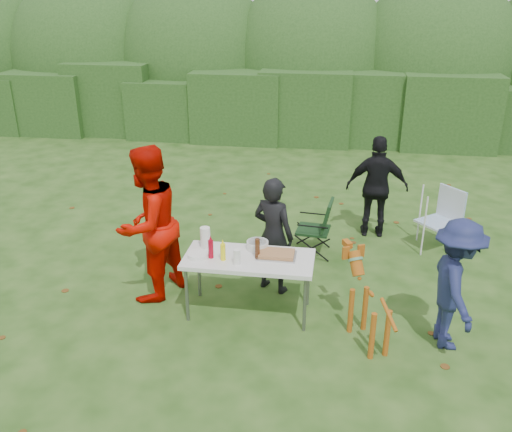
# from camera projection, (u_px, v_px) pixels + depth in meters

# --- Properties ---
(ground) EXTENTS (80.00, 80.00, 0.00)m
(ground) POSITION_uv_depth(u_px,v_px,m) (256.00, 311.00, 6.55)
(ground) COLOR #1E4211
(hedge_row) EXTENTS (22.00, 1.40, 1.70)m
(hedge_row) POSITION_uv_depth(u_px,v_px,m) (306.00, 108.00, 13.50)
(hedge_row) COLOR #23471C
(hedge_row) RESTS_ON ground
(shrub_backdrop) EXTENTS (20.00, 2.60, 3.20)m
(shrub_backdrop) POSITION_uv_depth(u_px,v_px,m) (311.00, 68.00, 14.66)
(shrub_backdrop) COLOR #3D6628
(shrub_backdrop) RESTS_ON ground
(folding_table) EXTENTS (1.50, 0.70, 0.74)m
(folding_table) POSITION_uv_depth(u_px,v_px,m) (249.00, 261.00, 6.26)
(folding_table) COLOR silver
(folding_table) RESTS_ON ground
(person_cook) EXTENTS (0.65, 0.56, 1.52)m
(person_cook) POSITION_uv_depth(u_px,v_px,m) (273.00, 235.00, 6.75)
(person_cook) COLOR black
(person_cook) RESTS_ON ground
(person_red_jacket) EXTENTS (1.04, 1.16, 1.95)m
(person_red_jacket) POSITION_uv_depth(u_px,v_px,m) (148.00, 224.00, 6.54)
(person_red_jacket) COLOR #C30B00
(person_red_jacket) RESTS_ON ground
(person_black_puffy) EXTENTS (0.93, 0.39, 1.59)m
(person_black_puffy) POSITION_uv_depth(u_px,v_px,m) (377.00, 187.00, 8.27)
(person_black_puffy) COLOR black
(person_black_puffy) RESTS_ON ground
(child) EXTENTS (0.64, 1.00, 1.47)m
(child) POSITION_uv_depth(u_px,v_px,m) (455.00, 285.00, 5.68)
(child) COLOR navy
(child) RESTS_ON ground
(dog) EXTENTS (0.79, 1.07, 0.95)m
(dog) POSITION_uv_depth(u_px,v_px,m) (370.00, 306.00, 5.78)
(dog) COLOR #A05014
(dog) RESTS_ON ground
(camping_chair) EXTENTS (0.58, 0.58, 0.84)m
(camping_chair) POSITION_uv_depth(u_px,v_px,m) (313.00, 227.00, 7.83)
(camping_chair) COLOR black
(camping_chair) RESTS_ON ground
(lawn_chair) EXTENTS (0.77, 0.77, 0.93)m
(lawn_chair) POSITION_uv_depth(u_px,v_px,m) (438.00, 220.00, 7.94)
(lawn_chair) COLOR teal
(lawn_chair) RESTS_ON ground
(food_tray) EXTENTS (0.45, 0.30, 0.02)m
(food_tray) POSITION_uv_depth(u_px,v_px,m) (277.00, 256.00, 6.26)
(food_tray) COLOR #B7B7BA
(food_tray) RESTS_ON folding_table
(focaccia_bread) EXTENTS (0.40, 0.26, 0.04)m
(focaccia_bread) POSITION_uv_depth(u_px,v_px,m) (277.00, 254.00, 6.25)
(focaccia_bread) COLOR #AD7546
(focaccia_bread) RESTS_ON food_tray
(mustard_bottle) EXTENTS (0.06, 0.06, 0.20)m
(mustard_bottle) POSITION_uv_depth(u_px,v_px,m) (223.00, 252.00, 6.15)
(mustard_bottle) COLOR #FFEF16
(mustard_bottle) RESTS_ON folding_table
(ketchup_bottle) EXTENTS (0.06, 0.06, 0.22)m
(ketchup_bottle) POSITION_uv_depth(u_px,v_px,m) (211.00, 249.00, 6.19)
(ketchup_bottle) COLOR #9C051B
(ketchup_bottle) RESTS_ON folding_table
(beer_bottle) EXTENTS (0.06, 0.06, 0.24)m
(beer_bottle) POSITION_uv_depth(u_px,v_px,m) (257.00, 249.00, 6.18)
(beer_bottle) COLOR #47230F
(beer_bottle) RESTS_ON folding_table
(paper_towel_roll) EXTENTS (0.12, 0.12, 0.26)m
(paper_towel_roll) POSITION_uv_depth(u_px,v_px,m) (205.00, 238.00, 6.43)
(paper_towel_roll) COLOR white
(paper_towel_roll) RESTS_ON folding_table
(cup_stack) EXTENTS (0.08, 0.08, 0.18)m
(cup_stack) POSITION_uv_depth(u_px,v_px,m) (237.00, 257.00, 6.06)
(cup_stack) COLOR white
(cup_stack) RESTS_ON folding_table
(pasta_bowl) EXTENTS (0.26, 0.26, 0.10)m
(pasta_bowl) POSITION_uv_depth(u_px,v_px,m) (257.00, 245.00, 6.42)
(pasta_bowl) COLOR silver
(pasta_bowl) RESTS_ON folding_table
(plate_stack) EXTENTS (0.24, 0.24, 0.05)m
(plate_stack) POSITION_uv_depth(u_px,v_px,m) (198.00, 255.00, 6.24)
(plate_stack) COLOR white
(plate_stack) RESTS_ON folding_table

